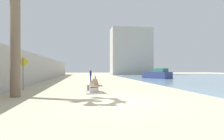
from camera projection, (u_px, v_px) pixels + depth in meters
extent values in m
plane|color=#C6B793|center=(95.00, 80.00, 27.78)|extent=(120.00, 120.00, 0.00)
cube|color=#ADAAA3|center=(41.00, 69.00, 26.64)|extent=(0.80, 64.00, 3.40)
cylinder|color=#7A6651|center=(15.00, 40.00, 11.29)|extent=(0.58, 0.58, 6.82)
cube|color=#ADAAA3|center=(94.00, 90.00, 12.93)|extent=(0.62, 0.27, 0.50)
cube|color=#ADAAA3|center=(91.00, 88.00, 14.28)|extent=(0.62, 0.27, 0.50)
cube|color=brown|center=(92.00, 86.00, 13.60)|extent=(0.68, 1.65, 0.06)
cube|color=brown|center=(95.00, 82.00, 13.66)|extent=(0.34, 1.61, 0.50)
cube|color=#ADAAA3|center=(92.00, 92.00, 13.61)|extent=(1.33, 2.21, 0.08)
cube|color=#ADAAA3|center=(93.00, 84.00, 18.42)|extent=(0.61, 0.25, 0.50)
cube|color=#ADAAA3|center=(93.00, 83.00, 19.81)|extent=(0.61, 0.25, 0.50)
cube|color=brown|center=(93.00, 81.00, 19.11)|extent=(0.63, 1.64, 0.06)
cube|color=brown|center=(96.00, 78.00, 19.13)|extent=(0.30, 1.61, 0.50)
cube|color=#ADAAA3|center=(93.00, 85.00, 19.12)|extent=(1.27, 2.18, 0.08)
cylinder|color=navy|center=(91.00, 80.00, 22.39)|extent=(0.12, 0.12, 0.86)
cylinder|color=navy|center=(91.00, 80.00, 22.52)|extent=(0.12, 0.12, 0.86)
cube|color=navy|center=(91.00, 73.00, 22.45)|extent=(0.25, 0.35, 0.61)
sphere|color=tan|center=(91.00, 70.00, 22.45)|extent=(0.23, 0.23, 0.23)
cylinder|color=navy|center=(90.00, 73.00, 22.23)|extent=(0.09, 0.09, 0.55)
cylinder|color=navy|center=(91.00, 73.00, 22.67)|extent=(0.09, 0.09, 0.55)
cube|color=navy|center=(157.00, 75.00, 33.14)|extent=(4.47, 5.32, 1.13)
cube|color=#337060|center=(160.00, 70.00, 32.58)|extent=(2.48, 2.65, 0.63)
cylinder|color=slate|center=(23.00, 74.00, 15.04)|extent=(0.08, 0.08, 2.54)
cube|color=yellow|center=(23.00, 62.00, 15.04)|extent=(0.85, 0.03, 0.85)
cube|color=#ADAAA3|center=(131.00, 52.00, 57.32)|extent=(12.00, 6.00, 13.79)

